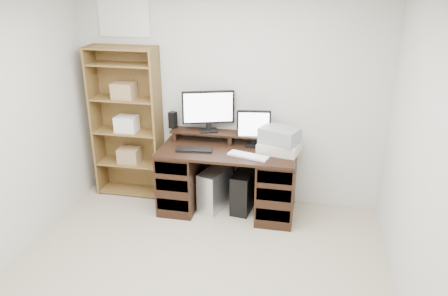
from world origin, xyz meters
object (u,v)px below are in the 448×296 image
(monitor_small, at_px, (254,127))
(printer, at_px, (279,147))
(tower_black, at_px, (244,190))
(bookshelf, at_px, (127,122))
(tower_silver, at_px, (215,189))
(desk, at_px, (228,179))
(monitor_wide, at_px, (208,109))

(monitor_small, relative_size, printer, 0.96)
(tower_black, bearing_deg, bookshelf, -178.67)
(tower_silver, distance_m, tower_black, 0.33)
(tower_silver, bearing_deg, desk, 8.53)
(printer, relative_size, bookshelf, 0.24)
(desk, distance_m, printer, 0.69)
(monitor_small, xyz_separation_m, printer, (0.30, -0.13, -0.17))
(desk, xyz_separation_m, bookshelf, (-1.25, 0.21, 0.53))
(desk, relative_size, printer, 3.54)
(monitor_wide, relative_size, tower_black, 1.16)
(desk, height_order, monitor_small, monitor_small)
(tower_black, xyz_separation_m, bookshelf, (-1.43, 0.15, 0.68))
(desk, bearing_deg, printer, 3.90)
(tower_silver, bearing_deg, monitor_small, 37.26)
(desk, bearing_deg, bookshelf, 170.35)
(desk, distance_m, monitor_small, 0.66)
(tower_black, bearing_deg, printer, 2.68)
(tower_silver, bearing_deg, monitor_wide, 138.02)
(tower_silver, height_order, tower_black, tower_silver)
(tower_silver, relative_size, bookshelf, 0.27)
(printer, xyz_separation_m, tower_black, (-0.38, 0.03, -0.57))
(monitor_wide, xyz_separation_m, printer, (0.83, -0.19, -0.33))
(desk, relative_size, monitor_small, 3.68)
(desk, relative_size, tower_black, 3.06)
(desk, distance_m, tower_black, 0.25)
(desk, xyz_separation_m, tower_black, (0.18, 0.07, -0.15))
(tower_black, relative_size, bookshelf, 0.27)
(bookshelf, bearing_deg, monitor_wide, 0.71)
(printer, xyz_separation_m, bookshelf, (-1.81, 0.18, 0.11))
(monitor_small, xyz_separation_m, tower_silver, (-0.41, -0.15, -0.73))
(tower_silver, xyz_separation_m, tower_black, (0.33, 0.04, -0.00))
(monitor_wide, height_order, monitor_small, monitor_wide)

